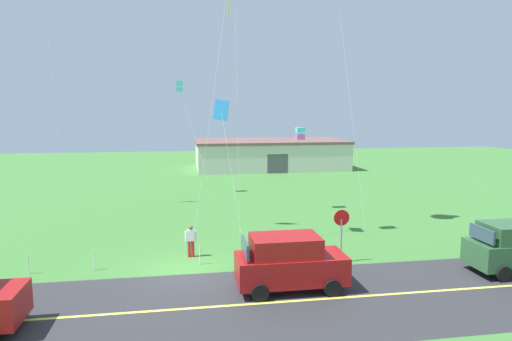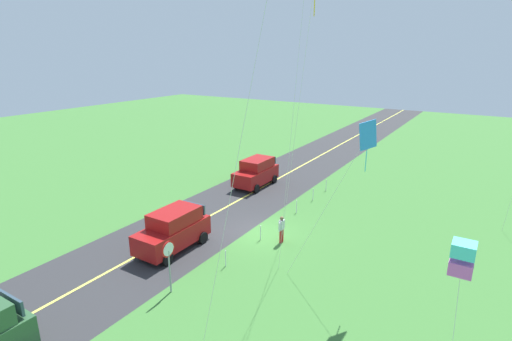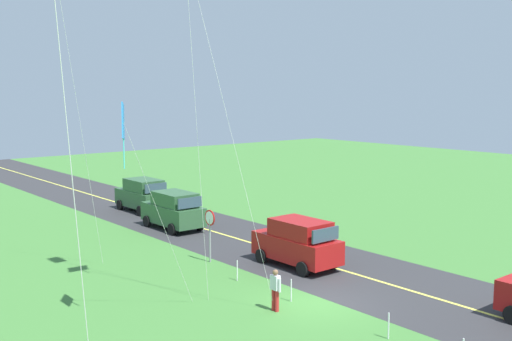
{
  "view_description": "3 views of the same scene",
  "coord_description": "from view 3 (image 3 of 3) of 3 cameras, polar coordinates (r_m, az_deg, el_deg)",
  "views": [
    {
      "loc": [
        0.1,
        -19.71,
        7.21
      ],
      "look_at": [
        3.59,
        1.4,
        4.31
      ],
      "focal_mm": 31.4,
      "sensor_mm": 36.0,
      "label": 1
    },
    {
      "loc": [
        18.72,
        11.45,
        10.54
      ],
      "look_at": [
        2.67,
        1.55,
        4.86
      ],
      "focal_mm": 27.62,
      "sensor_mm": 36.0,
      "label": 2
    },
    {
      "loc": [
        -16.34,
        16.59,
        8.2
      ],
      "look_at": [
        3.22,
        0.5,
        4.93
      ],
      "focal_mm": 43.29,
      "sensor_mm": 36.0,
      "label": 3
    }
  ],
  "objects": [
    {
      "name": "car_parked_east_far",
      "position": [
        42.91,
        -10.44,
        -2.21
      ],
      "size": [
        4.4,
        2.12,
        2.24
      ],
      "color": "#2D5633",
      "rests_on": "ground"
    },
    {
      "name": "kite_pink_drift",
      "position": [
        21.14,
        -12.09,
        4.13
      ],
      "size": [
        1.31,
        3.51,
        7.86
      ],
      "color": "silver",
      "rests_on": "ground"
    },
    {
      "name": "road_centre_stripe",
      "position": [
        27.53,
        11.75,
        -10.11
      ],
      "size": [
        120.0,
        0.16,
        0.0
      ],
      "primitive_type": "cube",
      "color": "#E5E04C",
      "rests_on": "asphalt_road"
    },
    {
      "name": "stop_sign",
      "position": [
        29.73,
        -4.28,
        -5.08
      ],
      "size": [
        0.76,
        0.08,
        2.56
      ],
      "color": "gray",
      "rests_on": "ground"
    },
    {
      "name": "asphalt_road",
      "position": [
        27.53,
        11.75,
        -10.11
      ],
      "size": [
        120.0,
        7.0,
        0.0
      ],
      "primitive_type": "cube",
      "color": "#2D2D30",
      "rests_on": "ground"
    },
    {
      "name": "fence_post_3",
      "position": [
        24.62,
        3.27,
        -10.99
      ],
      "size": [
        0.05,
        0.05,
        0.9
      ],
      "primitive_type": "cylinder",
      "color": "silver",
      "rests_on": "ground"
    },
    {
      "name": "person_adult_near",
      "position": [
        23.47,
        1.8,
        -10.85
      ],
      "size": [
        0.58,
        0.22,
        1.6
      ],
      "rotation": [
        0.0,
        0.0,
        5.8
      ],
      "color": "red",
      "rests_on": "ground"
    },
    {
      "name": "fence_post_2",
      "position": [
        21.58,
        12.15,
        -13.85
      ],
      "size": [
        0.05,
        0.05,
        0.9
      ],
      "primitive_type": "cylinder",
      "color": "silver",
      "rests_on": "ground"
    },
    {
      "name": "ground_plane",
      "position": [
        24.7,
        5.77,
        -12.18
      ],
      "size": [
        120.0,
        120.0,
        0.1
      ],
      "primitive_type": "cube",
      "color": "#3D7533"
    },
    {
      "name": "fence_post_4",
      "position": [
        27.14,
        -1.75,
        -9.23
      ],
      "size": [
        0.05,
        0.05,
        0.9
      ],
      "primitive_type": "cylinder",
      "color": "silver",
      "rests_on": "ground"
    },
    {
      "name": "car_suv_foreground",
      "position": [
        29.18,
        3.86,
        -6.63
      ],
      "size": [
        4.4,
        2.12,
        2.24
      ],
      "color": "maroon",
      "rests_on": "ground"
    },
    {
      "name": "car_parked_east_near",
      "position": [
        37.19,
        -7.63,
        -3.62
      ],
      "size": [
        4.4,
        2.12,
        2.24
      ],
      "color": "#2D5633",
      "rests_on": "ground"
    }
  ]
}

